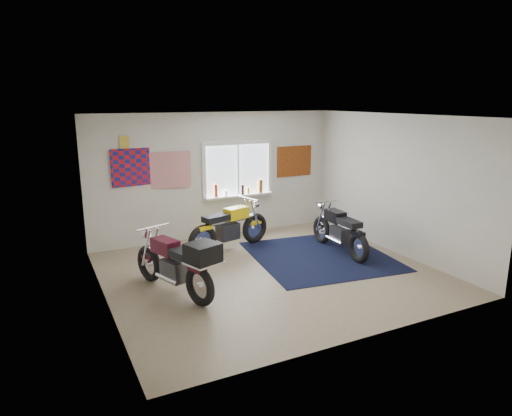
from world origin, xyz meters
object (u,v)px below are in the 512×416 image
navy_rug (320,256)px  yellow_triumph (229,228)px  black_chrome_bike (339,232)px  maroon_tourer (178,264)px

navy_rug → yellow_triumph: yellow_triumph is taller
black_chrome_bike → navy_rug: bearing=98.4°
yellow_triumph → maroon_tourer: yellow_triumph is taller
navy_rug → yellow_triumph: 1.88m
black_chrome_bike → maroon_tourer: bearing=102.1°
navy_rug → maroon_tourer: 3.07m
yellow_triumph → maroon_tourer: (-1.57, -1.70, 0.08)m
yellow_triumph → maroon_tourer: bearing=-148.3°
maroon_tourer → yellow_triumph: bearing=-62.1°
yellow_triumph → maroon_tourer: 2.31m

